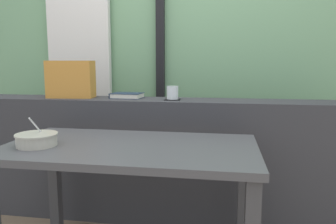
# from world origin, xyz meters

# --- Properties ---
(outdoor_backdrop) EXTENTS (4.80, 0.08, 2.80)m
(outdoor_backdrop) POSITION_xyz_m (0.00, 1.24, 1.40)
(outdoor_backdrop) COLOR #7AAD7F
(outdoor_backdrop) RESTS_ON ground
(curtain_left_panel) EXTENTS (0.56, 0.06, 2.50)m
(curtain_left_panel) POSITION_xyz_m (-0.83, 1.14, 1.25)
(curtain_left_panel) COLOR white
(curtain_left_panel) RESTS_ON ground
(window_divider_post) EXTENTS (0.07, 0.05, 2.60)m
(window_divider_post) POSITION_xyz_m (-0.12, 1.17, 1.30)
(window_divider_post) COLOR black
(window_divider_post) RESTS_ON ground
(dark_console_ledge) EXTENTS (2.80, 0.31, 0.85)m
(dark_console_ledge) POSITION_xyz_m (0.00, 0.55, 0.42)
(dark_console_ledge) COLOR #38383D
(dark_console_ledge) RESTS_ON ground
(breakfast_table) EXTENTS (1.26, 0.69, 0.69)m
(breakfast_table) POSITION_xyz_m (-0.03, -0.08, 0.59)
(breakfast_table) COLOR #414145
(breakfast_table) RESTS_ON ground
(coaster_square) EXTENTS (0.10, 0.10, 0.00)m
(coaster_square) POSITION_xyz_m (0.09, 0.53, 0.85)
(coaster_square) COLOR black
(coaster_square) RESTS_ON dark_console_ledge
(juice_glass) EXTENTS (0.08, 0.08, 0.09)m
(juice_glass) POSITION_xyz_m (0.09, 0.53, 0.90)
(juice_glass) COLOR white
(juice_glass) RESTS_ON coaster_square
(closed_book) EXTENTS (0.22, 0.17, 0.03)m
(closed_book) POSITION_xyz_m (-0.25, 0.59, 0.87)
(closed_book) COLOR #1E2D47
(closed_book) RESTS_ON dark_console_ledge
(throw_pillow) EXTENTS (0.33, 0.17, 0.26)m
(throw_pillow) POSITION_xyz_m (-0.64, 0.55, 0.98)
(throw_pillow) COLOR #D18938
(throw_pillow) RESTS_ON dark_console_ledge
(soup_bowl) EXTENTS (0.20, 0.20, 0.15)m
(soup_bowl) POSITION_xyz_m (-0.48, -0.18, 0.72)
(soup_bowl) COLOR #BCB7A8
(soup_bowl) RESTS_ON breakfast_table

